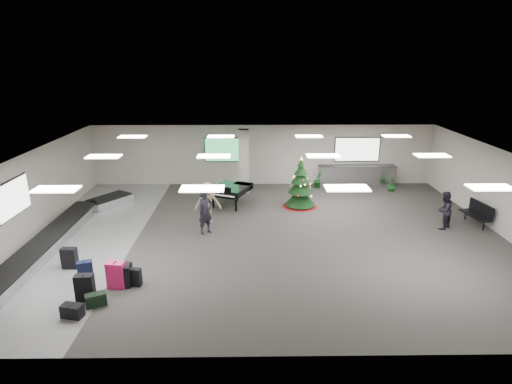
{
  "coord_description": "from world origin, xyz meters",
  "views": [
    {
      "loc": [
        -0.67,
        -15.24,
        6.61
      ],
      "look_at": [
        -0.45,
        1.0,
        1.44
      ],
      "focal_mm": 30.0,
      "sensor_mm": 36.0,
      "label": 1
    }
  ],
  "objects_px": {
    "traveler_bench": "(444,210)",
    "potted_plant_right": "(392,184)",
    "baggage_carousel": "(63,232)",
    "bench": "(478,213)",
    "service_counter": "(357,175)",
    "potted_plant_left": "(318,180)",
    "traveler_a": "(205,212)",
    "traveler_b": "(208,203)",
    "grand_piano": "(230,190)",
    "pink_suitcase": "(116,275)",
    "christmas_tree": "(300,189)"
  },
  "relations": [
    {
      "from": "baggage_carousel",
      "to": "potted_plant_left",
      "type": "xyz_separation_m",
      "value": [
        10.7,
        6.31,
        0.24
      ]
    },
    {
      "from": "pink_suitcase",
      "to": "traveler_a",
      "type": "xyz_separation_m",
      "value": [
        2.26,
        4.1,
        0.48
      ]
    },
    {
      "from": "bench",
      "to": "traveler_b",
      "type": "relative_size",
      "value": 0.89
    },
    {
      "from": "baggage_carousel",
      "to": "potted_plant_right",
      "type": "height_order",
      "value": "potted_plant_right"
    },
    {
      "from": "service_counter",
      "to": "christmas_tree",
      "type": "relative_size",
      "value": 1.72
    },
    {
      "from": "grand_piano",
      "to": "potted_plant_right",
      "type": "height_order",
      "value": "grand_piano"
    },
    {
      "from": "traveler_a",
      "to": "traveler_b",
      "type": "distance_m",
      "value": 1.12
    },
    {
      "from": "traveler_b",
      "to": "traveler_bench",
      "type": "distance_m",
      "value": 9.49
    },
    {
      "from": "pink_suitcase",
      "to": "potted_plant_right",
      "type": "distance_m",
      "value": 14.71
    },
    {
      "from": "christmas_tree",
      "to": "grand_piano",
      "type": "bearing_deg",
      "value": 177.55
    },
    {
      "from": "service_counter",
      "to": "pink_suitcase",
      "type": "relative_size",
      "value": 4.83
    },
    {
      "from": "baggage_carousel",
      "to": "traveler_b",
      "type": "bearing_deg",
      "value": 15.18
    },
    {
      "from": "pink_suitcase",
      "to": "potted_plant_right",
      "type": "relative_size",
      "value": 1.12
    },
    {
      "from": "pink_suitcase",
      "to": "christmas_tree",
      "type": "distance_m",
      "value": 9.57
    },
    {
      "from": "traveler_b",
      "to": "potted_plant_left",
      "type": "bearing_deg",
      "value": 33.69
    },
    {
      "from": "baggage_carousel",
      "to": "traveler_bench",
      "type": "bearing_deg",
      "value": 2.66
    },
    {
      "from": "potted_plant_right",
      "to": "potted_plant_left",
      "type": "bearing_deg",
      "value": 170.96
    },
    {
      "from": "pink_suitcase",
      "to": "traveler_a",
      "type": "relative_size",
      "value": 0.47
    },
    {
      "from": "service_counter",
      "to": "traveler_bench",
      "type": "height_order",
      "value": "traveler_bench"
    },
    {
      "from": "christmas_tree",
      "to": "bench",
      "type": "distance_m",
      "value": 7.39
    },
    {
      "from": "grand_piano",
      "to": "bench",
      "type": "distance_m",
      "value": 10.52
    },
    {
      "from": "grand_piano",
      "to": "christmas_tree",
      "type": "bearing_deg",
      "value": 20.75
    },
    {
      "from": "service_counter",
      "to": "potted_plant_left",
      "type": "distance_m",
      "value": 2.19
    },
    {
      "from": "baggage_carousel",
      "to": "grand_piano",
      "type": "bearing_deg",
      "value": 29.82
    },
    {
      "from": "bench",
      "to": "baggage_carousel",
      "type": "bearing_deg",
      "value": 176.29
    },
    {
      "from": "grand_piano",
      "to": "baggage_carousel",
      "type": "bearing_deg",
      "value": -126.98
    },
    {
      "from": "potted_plant_right",
      "to": "grand_piano",
      "type": "bearing_deg",
      "value": -165.31
    },
    {
      "from": "traveler_bench",
      "to": "potted_plant_right",
      "type": "bearing_deg",
      "value": -125.63
    },
    {
      "from": "service_counter",
      "to": "pink_suitcase",
      "type": "distance_m",
      "value": 14.27
    },
    {
      "from": "traveler_a",
      "to": "potted_plant_right",
      "type": "xyz_separation_m",
      "value": [
        8.99,
        5.37,
        -0.51
      ]
    },
    {
      "from": "bench",
      "to": "potted_plant_left",
      "type": "distance_m",
      "value": 7.79
    },
    {
      "from": "grand_piano",
      "to": "traveler_bench",
      "type": "relative_size",
      "value": 1.48
    },
    {
      "from": "baggage_carousel",
      "to": "bench",
      "type": "relative_size",
      "value": 6.25
    },
    {
      "from": "baggage_carousel",
      "to": "grand_piano",
      "type": "distance_m",
      "value": 7.21
    },
    {
      "from": "service_counter",
      "to": "pink_suitcase",
      "type": "xyz_separation_m",
      "value": [
        -9.68,
        -10.49,
        -0.14
      ]
    },
    {
      "from": "traveler_b",
      "to": "pink_suitcase",
      "type": "bearing_deg",
      "value": -122.08
    },
    {
      "from": "potted_plant_right",
      "to": "pink_suitcase",
      "type": "bearing_deg",
      "value": -139.9
    },
    {
      "from": "pink_suitcase",
      "to": "traveler_b",
      "type": "relative_size",
      "value": 0.48
    },
    {
      "from": "pink_suitcase",
      "to": "traveler_bench",
      "type": "bearing_deg",
      "value": 27.92
    },
    {
      "from": "bench",
      "to": "pink_suitcase",
      "type": "bearing_deg",
      "value": -167.48
    },
    {
      "from": "traveler_a",
      "to": "potted_plant_right",
      "type": "height_order",
      "value": "traveler_a"
    },
    {
      "from": "service_counter",
      "to": "traveler_b",
      "type": "relative_size",
      "value": 2.32
    },
    {
      "from": "grand_piano",
      "to": "potted_plant_left",
      "type": "bearing_deg",
      "value": 54.71
    },
    {
      "from": "service_counter",
      "to": "grand_piano",
      "type": "xyz_separation_m",
      "value": [
        -6.6,
        -3.16,
        0.22
      ]
    },
    {
      "from": "baggage_carousel",
      "to": "traveler_a",
      "type": "relative_size",
      "value": 5.49
    },
    {
      "from": "pink_suitcase",
      "to": "potted_plant_left",
      "type": "relative_size",
      "value": 0.93
    },
    {
      "from": "service_counter",
      "to": "potted_plant_left",
      "type": "bearing_deg",
      "value": -168.84
    },
    {
      "from": "baggage_carousel",
      "to": "pink_suitcase",
      "type": "relative_size",
      "value": 11.58
    },
    {
      "from": "potted_plant_left",
      "to": "potted_plant_right",
      "type": "height_order",
      "value": "potted_plant_left"
    },
    {
      "from": "traveler_a",
      "to": "potted_plant_right",
      "type": "bearing_deg",
      "value": -11.34
    }
  ]
}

